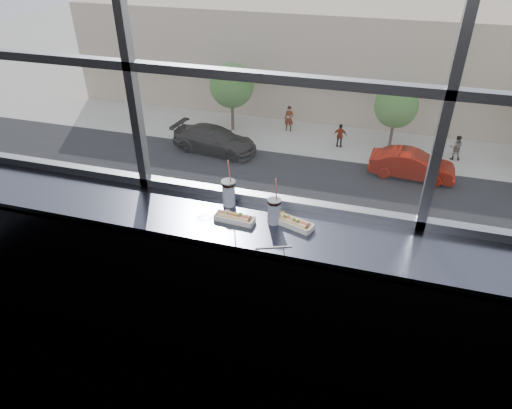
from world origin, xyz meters
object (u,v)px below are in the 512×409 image
(car_near_b, at_px, (235,208))
(tree_center, at_px, (396,106))
(wrapper, at_px, (205,216))
(pedestrian_c, at_px, (457,145))
(hotdog_tray_right, at_px, (293,222))
(car_far_b, at_px, (413,161))
(car_near_a, at_px, (111,187))
(soda_cup_left, at_px, (229,192))
(hotdog_tray_left, at_px, (235,218))
(pedestrian_b, at_px, (340,133))
(car_near_d, at_px, (483,246))
(tree_left, at_px, (232,86))
(soda_cup_right, at_px, (274,210))
(car_far_a, at_px, (215,136))
(loose_straw, at_px, (274,247))
(pedestrian_a, at_px, (289,116))
(car_near_c, at_px, (368,229))

(car_near_b, bearing_deg, tree_center, -23.73)
(wrapper, distance_m, pedestrian_c, 30.44)
(hotdog_tray_right, xyz_separation_m, car_far_b, (2.57, 24.23, -10.95))
(car_far_b, bearing_deg, car_near_a, 120.14)
(car_near_b, relative_size, pedestrian_c, 3.01)
(soda_cup_left, relative_size, car_near_a, 0.06)
(hotdog_tray_left, xyz_separation_m, pedestrian_b, (-1.87, 27.45, -11.07))
(soda_cup_left, xyz_separation_m, pedestrian_b, (-1.77, 27.27, -11.15))
(hotdog_tray_right, xyz_separation_m, car_near_b, (-6.21, 16.23, -11.05))
(car_near_d, height_order, tree_left, tree_left)
(hotdog_tray_left, relative_size, car_near_a, 0.04)
(car_near_b, bearing_deg, car_near_d, -82.22)
(car_near_b, bearing_deg, hotdog_tray_right, -151.28)
(hotdog_tray_right, distance_m, car_near_d, 20.36)
(car_near_a, height_order, tree_center, tree_center)
(hotdog_tray_left, bearing_deg, pedestrian_b, 97.68)
(pedestrian_c, bearing_deg, soda_cup_right, 78.79)
(car_far_a, bearing_deg, soda_cup_right, -149.46)
(wrapper, distance_m, car_near_a, 23.50)
(hotdog_tray_left, bearing_deg, loose_straw, -28.80)
(car_near_d, xyz_separation_m, pedestrian_a, (-12.00, 12.96, -0.04))
(wrapper, relative_size, pedestrian_a, 0.05)
(car_near_c, height_order, car_far_b, car_far_b)
(soda_cup_left, xyz_separation_m, car_far_a, (-9.89, 24.10, -11.00))
(soda_cup_right, relative_size, car_near_c, 0.05)
(hotdog_tray_right, relative_size, pedestrian_b, 0.15)
(soda_cup_right, xyz_separation_m, car_near_c, (0.70, 16.23, -11.07))
(car_near_d, bearing_deg, pedestrian_a, 49.64)
(car_near_c, xyz_separation_m, car_near_b, (-6.78, 0.00, -0.05))
(tree_left, distance_m, tree_center, 11.62)
(hotdog_tray_left, height_order, car_near_c, hotdog_tray_left)
(car_near_d, distance_m, pedestrian_b, 13.69)
(hotdog_tray_left, xyz_separation_m, soda_cup_right, (0.26, 0.06, 0.07))
(pedestrian_b, bearing_deg, car_near_c, 104.22)
(hotdog_tray_left, height_order, car_near_a, hotdog_tray_left)
(pedestrian_b, distance_m, pedestrian_c, 7.61)
(car_near_b, xyz_separation_m, pedestrian_a, (-0.12, 12.96, 0.10))
(soda_cup_right, relative_size, car_far_b, 0.05)
(wrapper, height_order, tree_left, wrapper)
(soda_cup_left, distance_m, pedestrian_a, 31.63)
(hotdog_tray_left, relative_size, tree_center, 0.06)
(soda_cup_left, xyz_separation_m, tree_left, (-9.98, 28.10, -8.77))
(car_near_b, bearing_deg, loose_straw, -151.76)
(soda_cup_left, bearing_deg, pedestrian_b, 93.71)
(hotdog_tray_right, relative_size, wrapper, 2.68)
(car_far_a, relative_size, tree_left, 1.35)
(pedestrian_a, xyz_separation_m, tree_center, (7.48, -0.96, 1.89))
(car_far_a, bearing_deg, pedestrian_a, -31.61)
(car_far_a, distance_m, car_near_a, 8.57)
(tree_left, bearing_deg, soda_cup_right, -69.88)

